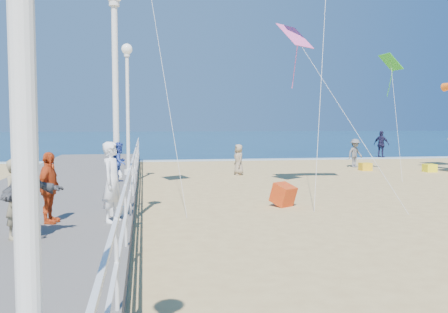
{
  "coord_description": "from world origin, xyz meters",
  "views": [
    {
      "loc": [
        -4.73,
        -11.77,
        2.6
      ],
      "look_at": [
        -2.5,
        2.0,
        1.6
      ],
      "focal_mm": 40.0,
      "sensor_mm": 36.0,
      "label": 1
    }
  ],
  "objects": [
    {
      "name": "ground",
      "position": [
        0.0,
        0.0,
        0.0
      ],
      "size": [
        160.0,
        160.0,
        0.0
      ],
      "primitive_type": "plane",
      "color": "tan",
      "rests_on": "ground"
    },
    {
      "name": "ocean",
      "position": [
        0.0,
        65.0,
        0.01
      ],
      "size": [
        160.0,
        90.0,
        0.05
      ],
      "primitive_type": "cube",
      "color": "#0D2F4F",
      "rests_on": "ground"
    },
    {
      "name": "surf_line",
      "position": [
        0.0,
        20.5,
        0.03
      ],
      "size": [
        160.0,
        1.2,
        0.04
      ],
      "primitive_type": "cube",
      "color": "white",
      "rests_on": "ground"
    },
    {
      "name": "boardwalk",
      "position": [
        -7.5,
        0.0,
        0.2
      ],
      "size": [
        5.0,
        44.0,
        0.4
      ],
      "primitive_type": "cube",
      "color": "slate",
      "rests_on": "ground"
    },
    {
      "name": "railing",
      "position": [
        -5.05,
        0.0,
        1.25
      ],
      "size": [
        0.05,
        42.0,
        0.55
      ],
      "color": "white",
      "rests_on": "boardwalk"
    },
    {
      "name": "lamp_post_mid",
      "position": [
        -5.35,
        0.0,
        3.66
      ],
      "size": [
        0.44,
        0.44,
        5.32
      ],
      "color": "white",
      "rests_on": "boardwalk"
    },
    {
      "name": "lamp_post_far",
      "position": [
        -5.35,
        9.0,
        3.66
      ],
      "size": [
        0.44,
        0.44,
        5.32
      ],
      "color": "white",
      "rests_on": "boardwalk"
    },
    {
      "name": "woman_holding_toddler",
      "position": [
        -5.4,
        -0.79,
        1.27
      ],
      "size": [
        0.64,
        0.75,
        1.75
      ],
      "primitive_type": "imported",
      "rotation": [
        0.0,
        0.0,
        1.16
      ],
      "color": "white",
      "rests_on": "boardwalk"
    },
    {
      "name": "toddler_held",
      "position": [
        -5.25,
        -0.64,
        1.69
      ],
      "size": [
        0.48,
        0.53,
        0.88
      ],
      "primitive_type": "imported",
      "rotation": [
        0.0,
        0.0,
        1.16
      ],
      "color": "#2D49AB",
      "rests_on": "boardwalk"
    },
    {
      "name": "spectator_3",
      "position": [
        -6.74,
        -0.72,
        1.17
      ],
      "size": [
        0.58,
        0.96,
        1.54
      ],
      "primitive_type": "imported",
      "rotation": [
        0.0,
        0.0,
        1.33
      ],
      "color": "#C64318",
      "rests_on": "boardwalk"
    },
    {
      "name": "spectator_5",
      "position": [
        -6.83,
        -2.25,
        1.22
      ],
      "size": [
        1.19,
        1.55,
        1.64
      ],
      "primitive_type": "imported",
      "rotation": [
        0.0,
        0.0,
        1.04
      ],
      "color": "#5A5A5F",
      "rests_on": "boardwalk"
    },
    {
      "name": "spectator_6",
      "position": [
        -7.07,
        -2.08,
        1.14
      ],
      "size": [
        0.56,
        0.65,
        1.49
      ],
      "primitive_type": "imported",
      "rotation": [
        0.0,
        0.0,
        1.11
      ],
      "color": "gray",
      "rests_on": "boardwalk"
    },
    {
      "name": "beach_walker_a",
      "position": [
        7.0,
        14.6,
        0.8
      ],
      "size": [
        1.19,
        0.97,
        1.6
      ],
      "primitive_type": "imported",
      "rotation": [
        0.0,
        0.0,
        0.43
      ],
      "color": "slate",
      "rests_on": "ground"
    },
    {
      "name": "beach_walker_b",
      "position": [
        11.74,
        20.91,
        0.96
      ],
      "size": [
        1.06,
        1.18,
        1.92
      ],
      "primitive_type": "imported",
      "rotation": [
        0.0,
        0.0,
        2.23
      ],
      "color": "#1A1836",
      "rests_on": "ground"
    },
    {
      "name": "beach_walker_c",
      "position": [
        -0.21,
        11.73,
        0.74
      ],
      "size": [
        0.55,
        0.77,
        1.48
      ],
      "primitive_type": "imported",
      "rotation": [
        0.0,
        0.0,
        -1.46
      ],
      "color": "gray",
      "rests_on": "ground"
    },
    {
      "name": "box_kite",
      "position": [
        -0.55,
        2.75,
        0.3
      ],
      "size": [
        0.85,
        0.89,
        0.74
      ],
      "primitive_type": "cube",
      "rotation": [
        0.31,
        0.0,
        0.58
      ],
      "color": "red",
      "rests_on": "ground"
    },
    {
      "name": "beach_chair_left",
      "position": [
        6.77,
        12.78,
        0.2
      ],
      "size": [
        0.55,
        0.55,
        0.4
      ],
      "primitive_type": "cube",
      "color": "yellow",
      "rests_on": "ground"
    },
    {
      "name": "beach_chair_right",
      "position": [
        9.68,
        11.55,
        0.2
      ],
      "size": [
        0.55,
        0.55,
        0.4
      ],
      "primitive_type": "cube",
      "color": "yellow",
      "rests_on": "ground"
    },
    {
      "name": "kite_diamond_pink",
      "position": [
        0.83,
        6.2,
        5.72
      ],
      "size": [
        1.51,
        1.46,
        0.88
      ],
      "primitive_type": "cube",
      "rotation": [
        0.79,
        0.0,
        0.68
      ],
      "color": "#FF5DB2"
    },
    {
      "name": "kite_diamond_green",
      "position": [
        7.25,
        11.22,
        5.47
      ],
      "size": [
        0.84,
        1.12,
        0.77
      ],
      "primitive_type": "cube",
      "rotation": [
        0.78,
        0.0,
        1.63
      ],
      "color": "green"
    }
  ]
}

